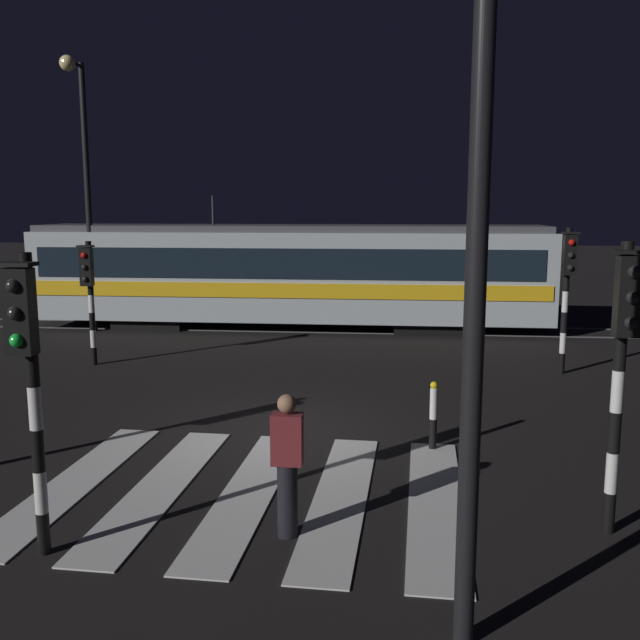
# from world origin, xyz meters

# --- Properties ---
(ground_plane) EXTENTS (120.00, 120.00, 0.00)m
(ground_plane) POSITION_xyz_m (0.00, 0.00, 0.00)
(ground_plane) COLOR black
(rail_near) EXTENTS (80.00, 0.12, 0.03)m
(rail_near) POSITION_xyz_m (0.00, 9.52, 0.01)
(rail_near) COLOR #59595E
(rail_near) RESTS_ON ground
(rail_far) EXTENTS (80.00, 0.12, 0.03)m
(rail_far) POSITION_xyz_m (0.00, 10.96, 0.01)
(rail_far) COLOR #59595E
(rail_far) RESTS_ON ground
(crosswalk_zebra) EXTENTS (5.88, 4.80, 0.02)m
(crosswalk_zebra) POSITION_xyz_m (0.00, -2.65, 0.01)
(crosswalk_zebra) COLOR silver
(crosswalk_zebra) RESTS_ON ground
(traffic_light_corner_far_left) EXTENTS (0.36, 0.42, 3.01)m
(traffic_light_corner_far_left) POSITION_xyz_m (-5.30, 4.53, 1.98)
(traffic_light_corner_far_left) COLOR black
(traffic_light_corner_far_left) RESTS_ON ground
(traffic_light_corner_near_right) EXTENTS (0.36, 0.42, 3.44)m
(traffic_light_corner_near_right) POSITION_xyz_m (4.48, -3.46, 2.27)
(traffic_light_corner_near_right) COLOR black
(traffic_light_corner_near_right) RESTS_ON ground
(traffic_light_kerb_mid_left) EXTENTS (0.36, 0.42, 3.35)m
(traffic_light_kerb_mid_left) POSITION_xyz_m (-1.94, -4.62, 2.21)
(traffic_light_kerb_mid_left) COLOR black
(traffic_light_kerb_mid_left) RESTS_ON ground
(traffic_light_corner_far_right) EXTENTS (0.36, 0.42, 3.35)m
(traffic_light_corner_far_right) POSITION_xyz_m (5.84, 4.72, 2.21)
(traffic_light_corner_far_right) COLOR black
(traffic_light_corner_far_right) RESTS_ON ground
(street_lamp_near_kerb) EXTENTS (0.44, 1.21, 7.26)m
(street_lamp_near_kerb) POSITION_xyz_m (2.55, -5.94, 4.60)
(street_lamp_near_kerb) COLOR black
(street_lamp_near_kerb) RESTS_ON ground
(street_lamp_trackside_left) EXTENTS (0.44, 1.21, 8.01)m
(street_lamp_trackside_left) POSITION_xyz_m (-7.24, 8.92, 5.00)
(street_lamp_trackside_left) COLOR black
(street_lamp_trackside_left) RESTS_ON ground
(tram) EXTENTS (16.12, 2.58, 4.15)m
(tram) POSITION_xyz_m (-1.29, 10.23, 1.75)
(tram) COLOR #B2BCC1
(tram) RESTS_ON ground
(pedestrian_waiting_at_kerb) EXTENTS (0.36, 0.24, 1.71)m
(pedestrian_waiting_at_kerb) POSITION_xyz_m (0.70, -3.84, 0.88)
(pedestrian_waiting_at_kerb) COLOR black
(pedestrian_waiting_at_kerb) RESTS_ON ground
(bollard_island_edge) EXTENTS (0.12, 0.12, 1.11)m
(bollard_island_edge) POSITION_xyz_m (2.57, -0.67, 0.56)
(bollard_island_edge) COLOR black
(bollard_island_edge) RESTS_ON ground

